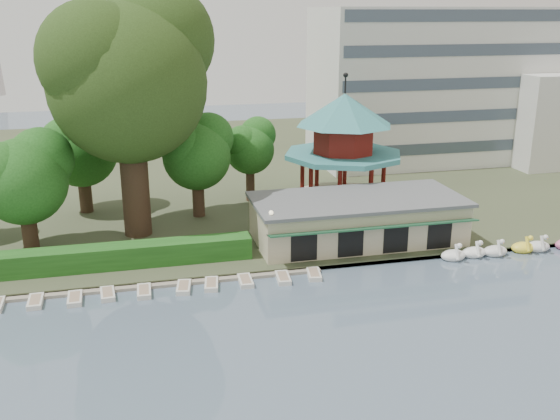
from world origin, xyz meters
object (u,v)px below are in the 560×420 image
object	(u,v)px
dock	(101,288)
boathouse	(357,219)
big_tree	(129,70)
pavilion	(344,139)

from	to	relation	value
dock	boathouse	bearing A→B (deg)	12.24
dock	big_tree	xyz separation A→B (m)	(3.19, 11.02, 15.03)
pavilion	big_tree	xyz separation A→B (m)	(-20.81, -3.78, 7.66)
dock	big_tree	world-z (taller)	big_tree
boathouse	pavilion	xyz separation A→B (m)	(2.00, 10.03, 5.11)
dock	big_tree	size ratio (longest dim) A/B	1.53
pavilion	big_tree	size ratio (longest dim) A/B	0.61
dock	pavilion	distance (m)	29.14
boathouse	pavilion	distance (m)	11.43
big_tree	pavilion	bearing A→B (deg)	10.29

